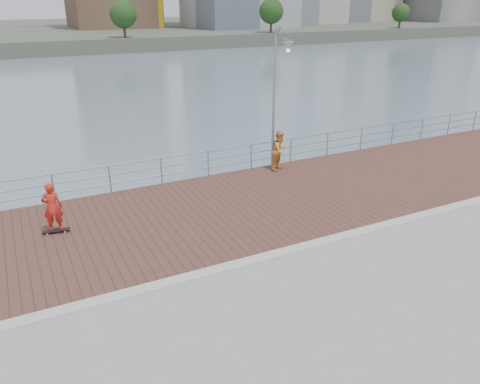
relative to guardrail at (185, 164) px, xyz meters
name	(u,v)px	position (x,y,z in m)	size (l,w,h in m)	color
water	(269,313)	(0.00, -7.00, -2.69)	(400.00, 400.00, 0.00)	slate
brick_lane	(220,210)	(0.00, -3.40, -0.68)	(40.00, 6.80, 0.02)	brown
curb	(271,255)	(0.00, -7.00, -0.66)	(40.00, 0.40, 0.06)	#B7B5AD
far_shore	(19,32)	(0.00, 115.50, -1.44)	(320.00, 95.00, 2.50)	#4C5142
guardrail	(185,164)	(0.00, 0.00, 0.00)	(39.06, 0.06, 1.13)	#8C9EA8
street_lamp	(280,76)	(3.86, -0.92, 3.40)	(0.42, 1.22, 5.75)	gray
skateboard	(56,231)	(-5.42, -2.63, -0.60)	(0.85, 0.35, 0.10)	black
skateboarder	(52,207)	(-5.42, -2.63, 0.23)	(0.59, 0.39, 1.63)	red
bystander	(280,150)	(4.12, -0.70, 0.19)	(0.84, 0.66, 1.73)	gold
shoreline_trees	(53,16)	(3.44, 70.00, 3.63)	(144.41, 4.91, 6.54)	#473323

